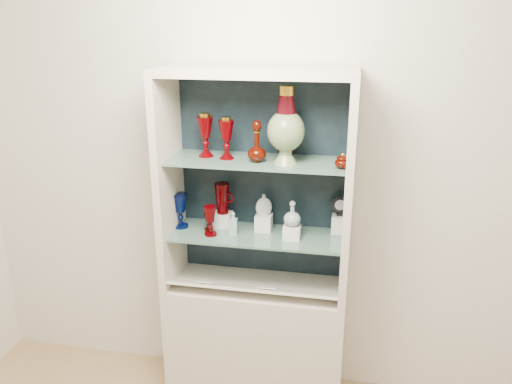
% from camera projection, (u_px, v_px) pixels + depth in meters
% --- Properties ---
extents(wall_back, '(3.50, 0.02, 2.80)m').
position_uv_depth(wall_back, '(263.00, 163.00, 2.81)').
color(wall_back, silver).
rests_on(wall_back, ground).
extents(cabinet_base, '(1.00, 0.40, 0.75)m').
position_uv_depth(cabinet_base, '(256.00, 341.00, 2.93)').
color(cabinet_base, beige).
rests_on(cabinet_base, ground).
extents(cabinet_back_panel, '(0.98, 0.02, 1.15)m').
position_uv_depth(cabinet_back_panel, '(262.00, 177.00, 2.80)').
color(cabinet_back_panel, black).
rests_on(cabinet_back_panel, cabinet_base).
extents(cabinet_side_left, '(0.04, 0.40, 1.15)m').
position_uv_depth(cabinet_side_left, '(169.00, 182.00, 2.71)').
color(cabinet_side_left, beige).
rests_on(cabinet_side_left, cabinet_base).
extents(cabinet_side_right, '(0.04, 0.40, 1.15)m').
position_uv_depth(cabinet_side_right, '(348.00, 193.00, 2.54)').
color(cabinet_side_right, beige).
rests_on(cabinet_side_right, cabinet_base).
extents(cabinet_top_cap, '(1.00, 0.40, 0.04)m').
position_uv_depth(cabinet_top_cap, '(256.00, 72.00, 2.43)').
color(cabinet_top_cap, beige).
rests_on(cabinet_top_cap, cabinet_side_left).
extents(shelf_lower, '(0.92, 0.34, 0.01)m').
position_uv_depth(shelf_lower, '(257.00, 235.00, 2.74)').
color(shelf_lower, slate).
rests_on(shelf_lower, cabinet_side_left).
extents(shelf_upper, '(0.92, 0.34, 0.01)m').
position_uv_depth(shelf_upper, '(257.00, 161.00, 2.60)').
color(shelf_upper, slate).
rests_on(shelf_upper, cabinet_side_left).
extents(label_ledge, '(0.92, 0.17, 0.09)m').
position_uv_depth(label_ledge, '(252.00, 289.00, 2.70)').
color(label_ledge, beige).
rests_on(label_ledge, cabinet_base).
extents(label_card_0, '(0.10, 0.06, 0.03)m').
position_uv_depth(label_card_0, '(206.00, 282.00, 2.74)').
color(label_card_0, white).
rests_on(label_card_0, label_ledge).
extents(label_card_1, '(0.10, 0.06, 0.03)m').
position_uv_depth(label_card_1, '(267.00, 288.00, 2.68)').
color(label_card_1, white).
rests_on(label_card_1, label_ledge).
extents(pedestal_lamp_left, '(0.10, 0.10, 0.23)m').
position_uv_depth(pedestal_lamp_left, '(205.00, 135.00, 2.63)').
color(pedestal_lamp_left, '#4C0002').
rests_on(pedestal_lamp_left, shelf_upper).
extents(pedestal_lamp_right, '(0.10, 0.10, 0.22)m').
position_uv_depth(pedestal_lamp_right, '(227.00, 138.00, 2.59)').
color(pedestal_lamp_right, '#4C0002').
rests_on(pedestal_lamp_right, shelf_upper).
extents(enamel_urn, '(0.21, 0.21, 0.39)m').
position_uv_depth(enamel_urn, '(286.00, 125.00, 2.48)').
color(enamel_urn, '#064115').
rests_on(enamel_urn, shelf_upper).
extents(ruby_decanter_a, '(0.11, 0.11, 0.24)m').
position_uv_depth(ruby_decanter_a, '(257.00, 139.00, 2.52)').
color(ruby_decanter_a, '#420B01').
rests_on(ruby_decanter_a, shelf_upper).
extents(ruby_decanter_b, '(0.11, 0.11, 0.21)m').
position_uv_depth(ruby_decanter_b, '(286.00, 136.00, 2.64)').
color(ruby_decanter_b, '#420B01').
rests_on(ruby_decanter_b, shelf_upper).
extents(lidded_bowl, '(0.07, 0.07, 0.08)m').
position_uv_depth(lidded_bowl, '(342.00, 161.00, 2.43)').
color(lidded_bowl, '#420B01').
rests_on(lidded_bowl, shelf_upper).
extents(cobalt_goblet, '(0.11, 0.11, 0.20)m').
position_uv_depth(cobalt_goblet, '(180.00, 211.00, 2.80)').
color(cobalt_goblet, '#000A3D').
rests_on(cobalt_goblet, shelf_lower).
extents(ruby_goblet_tall, '(0.08, 0.08, 0.17)m').
position_uv_depth(ruby_goblet_tall, '(210.00, 221.00, 2.69)').
color(ruby_goblet_tall, '#4C0002').
rests_on(ruby_goblet_tall, shelf_lower).
extents(ruby_goblet_small, '(0.06, 0.06, 0.10)m').
position_uv_depth(ruby_goblet_small, '(209.00, 222.00, 2.76)').
color(ruby_goblet_small, '#420B01').
rests_on(ruby_goblet_small, shelf_lower).
extents(riser_ruby_pitcher, '(0.10, 0.10, 0.08)m').
position_uv_depth(riser_ruby_pitcher, '(223.00, 219.00, 2.83)').
color(riser_ruby_pitcher, silver).
rests_on(riser_ruby_pitcher, shelf_lower).
extents(ruby_pitcher, '(0.15, 0.11, 0.18)m').
position_uv_depth(ruby_pitcher, '(222.00, 198.00, 2.79)').
color(ruby_pitcher, '#4C0002').
rests_on(ruby_pitcher, riser_ruby_pitcher).
extents(clear_square_bottle, '(0.05, 0.05, 0.13)m').
position_uv_depth(clear_square_bottle, '(233.00, 223.00, 2.72)').
color(clear_square_bottle, '#8FA2A8').
rests_on(clear_square_bottle, shelf_lower).
extents(riser_flat_flask, '(0.09, 0.09, 0.09)m').
position_uv_depth(riser_flat_flask, '(264.00, 222.00, 2.77)').
color(riser_flat_flask, silver).
rests_on(riser_flat_flask, shelf_lower).
extents(flat_flask, '(0.10, 0.06, 0.13)m').
position_uv_depth(flat_flask, '(264.00, 204.00, 2.74)').
color(flat_flask, '#ABB4BE').
rests_on(flat_flask, riser_flat_flask).
extents(riser_clear_round_decanter, '(0.09, 0.09, 0.07)m').
position_uv_depth(riser_clear_round_decanter, '(292.00, 232.00, 2.67)').
color(riser_clear_round_decanter, silver).
rests_on(riser_clear_round_decanter, shelf_lower).
extents(clear_round_decanter, '(0.10, 0.10, 0.13)m').
position_uv_depth(clear_round_decanter, '(292.00, 214.00, 2.64)').
color(clear_round_decanter, '#8FA2A8').
rests_on(clear_round_decanter, riser_clear_round_decanter).
extents(riser_cameo_medallion, '(0.08, 0.08, 0.10)m').
position_uv_depth(riser_cameo_medallion, '(339.00, 224.00, 2.74)').
color(riser_cameo_medallion, silver).
rests_on(riser_cameo_medallion, shelf_lower).
extents(cameo_medallion, '(0.10, 0.06, 0.11)m').
position_uv_depth(cameo_medallion, '(340.00, 206.00, 2.71)').
color(cameo_medallion, black).
rests_on(cameo_medallion, riser_cameo_medallion).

